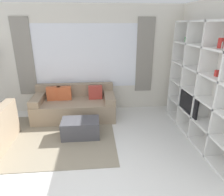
# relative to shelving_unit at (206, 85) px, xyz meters

# --- Properties ---
(wall_back) EXTENTS (6.12, 0.11, 2.70)m
(wall_back) POSITION_rel_shelving_unit_xyz_m (-2.31, 1.75, 0.21)
(wall_back) COLOR silver
(wall_back) RESTS_ON ground_plane
(wall_right) EXTENTS (0.07, 4.48, 2.70)m
(wall_right) POSITION_rel_shelving_unit_xyz_m (0.18, 0.08, 0.21)
(wall_right) COLOR silver
(wall_right) RESTS_ON ground_plane
(area_rug) EXTENTS (3.00, 2.09, 0.01)m
(area_rug) POSITION_rel_shelving_unit_xyz_m (-3.24, 0.25, -1.14)
(area_rug) COLOR gray
(area_rug) RESTS_ON ground_plane
(shelving_unit) EXTENTS (0.36, 2.62, 2.30)m
(shelving_unit) POSITION_rel_shelving_unit_xyz_m (0.00, 0.00, 0.00)
(shelving_unit) COLOR silver
(shelving_unit) RESTS_ON ground_plane
(couch_main) EXTENTS (1.97, 0.93, 0.79)m
(couch_main) POSITION_rel_shelving_unit_xyz_m (-2.63, 1.23, -0.84)
(couch_main) COLOR gray
(couch_main) RESTS_ON ground_plane
(ottoman) EXTENTS (0.77, 0.48, 0.38)m
(ottoman) POSITION_rel_shelving_unit_xyz_m (-2.43, 0.26, -0.95)
(ottoman) COLOR #47474C
(ottoman) RESTS_ON ground_plane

